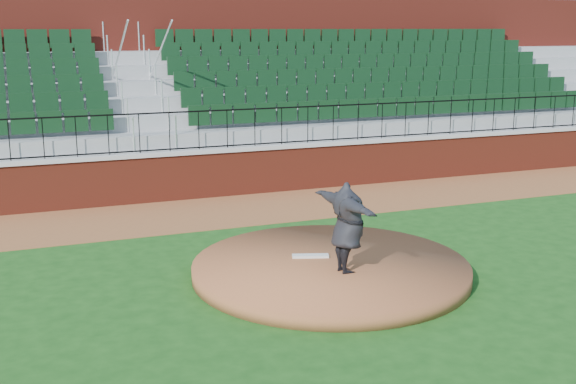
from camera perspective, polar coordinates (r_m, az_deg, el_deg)
The scene contains 10 objects.
ground at distance 12.91m, azimuth 2.41°, elevation -7.04°, with size 90.00×90.00×0.00m, color #164614.
warning_track at distance 17.77m, azimuth -4.52°, elevation -1.43°, with size 34.00×3.20×0.01m, color brown.
field_wall at distance 19.14m, azimuth -5.92°, elevation 1.42°, with size 34.00×0.35×1.20m, color maroon.
wall_cap at distance 19.02m, azimuth -5.97°, elevation 3.33°, with size 34.00×0.45×0.10m, color #B7B7B7.
wall_railing at distance 18.93m, azimuth -6.01°, elevation 4.98°, with size 34.00×0.05×1.00m, color black, non-canonical shape.
seating_stands at distance 21.50m, azimuth -7.96°, elevation 7.22°, with size 34.00×5.10×4.60m, color gray, non-canonical shape.
concourse_wall at distance 24.19m, azimuth -9.53°, elevation 8.87°, with size 34.00×0.50×5.50m, color maroon.
pitchers_mound at distance 13.11m, azimuth 3.41°, elevation -6.14°, with size 5.04×5.04×0.25m, color brown.
pitching_rubber at distance 13.33m, azimuth 1.80°, elevation -5.13°, with size 0.68×0.17×0.05m, color silver.
pitcher at distance 12.35m, azimuth 4.76°, elevation -2.85°, with size 1.98×0.54×1.61m, color black.
Camera 1 is at (-4.85, -11.11, 4.42)m, focal length 44.50 mm.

